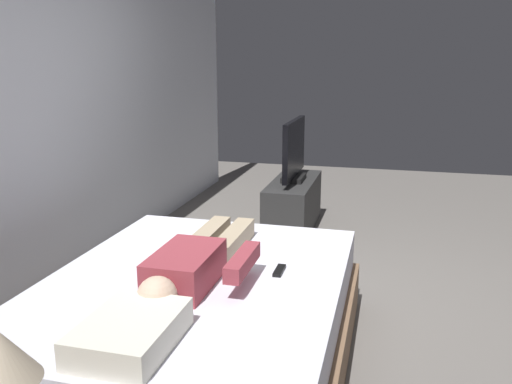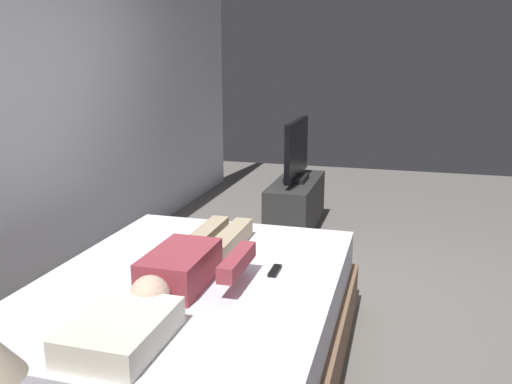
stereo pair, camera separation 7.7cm
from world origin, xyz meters
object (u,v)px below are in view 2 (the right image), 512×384
(tv_stand, at_px, (296,205))
(remote, at_px, (275,271))
(person, at_px, (193,260))
(pillow, at_px, (121,331))
(tv, at_px, (297,152))
(bed, at_px, (192,325))

(tv_stand, bearing_deg, remote, -171.24)
(person, relative_size, remote, 8.40)
(pillow, relative_size, tv, 0.55)
(pillow, distance_m, person, 0.73)
(tv_stand, bearing_deg, tv, 0.00)
(person, height_order, tv_stand, person)
(bed, relative_size, person, 1.61)
(person, bearing_deg, tv_stand, -0.97)
(pillow, distance_m, remote, 0.97)
(tv_stand, relative_size, tv, 1.25)
(pillow, bearing_deg, person, -0.51)
(person, height_order, tv, tv)
(pillow, relative_size, remote, 3.20)
(bed, distance_m, person, 0.36)
(bed, relative_size, tv, 2.31)
(person, xyz_separation_m, tv, (2.50, -0.04, 0.16))
(tv_stand, bearing_deg, person, 179.03)
(tv_stand, bearing_deg, pillow, 179.13)
(person, xyz_separation_m, tv_stand, (2.50, -0.04, -0.37))
(pillow, bearing_deg, tv_stand, -0.87)
(remote, distance_m, tv_stand, 2.40)
(pillow, distance_m, tv, 3.23)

